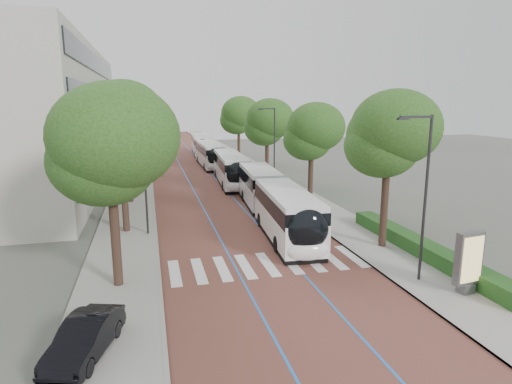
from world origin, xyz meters
TOP-DOWN VIEW (x-y plane):
  - ground at (0.00, 0.00)m, footprint 160.00×160.00m
  - road at (0.00, 40.00)m, footprint 11.00×140.00m
  - sidewalk_left at (-7.50, 40.00)m, footprint 4.00×140.00m
  - sidewalk_right at (7.50, 40.00)m, footprint 4.00×140.00m
  - kerb_left at (-5.60, 40.00)m, footprint 0.20×140.00m
  - kerb_right at (5.60, 40.00)m, footprint 0.20×140.00m
  - zebra_crossing at (0.20, 1.00)m, footprint 10.55×3.60m
  - lane_line_left at (-1.60, 40.00)m, footprint 0.12×126.00m
  - lane_line_right at (1.60, 40.00)m, footprint 0.12×126.00m
  - office_building at (-19.47, 28.00)m, footprint 18.11×40.00m
  - hedge at (9.10, 0.00)m, footprint 1.20×14.00m
  - streetlight_near at (6.62, -3.00)m, footprint 1.82×0.20m
  - streetlight_far at (6.62, 22.00)m, footprint 1.82×0.20m
  - lamp_post_left at (-6.10, 8.00)m, footprint 0.14×0.14m
  - trees_left at (-7.50, 23.69)m, footprint 5.85×60.52m
  - trees_right at (7.70, 25.07)m, footprint 5.92×47.53m
  - lead_bus at (2.84, 8.72)m, footprint 3.84×18.53m
  - bus_queued_0 at (2.66, 24.34)m, footprint 3.27×12.53m
  - bus_queued_1 at (2.33, 37.54)m, footprint 2.58×12.41m
  - bus_queued_2 at (2.76, 51.43)m, footprint 3.21×12.52m
  - ad_panel at (7.97, -4.84)m, footprint 1.43×0.61m
  - parked_car at (-8.23, -5.86)m, footprint 2.55×4.24m

SIDE VIEW (x-z plane):
  - ground at x=0.00m, z-range 0.00..0.00m
  - road at x=0.00m, z-range 0.00..0.02m
  - lane_line_left at x=-1.60m, z-range 0.02..0.03m
  - lane_line_right at x=1.60m, z-range 0.02..0.03m
  - zebra_crossing at x=0.20m, z-range 0.02..0.03m
  - sidewalk_left at x=-7.50m, z-range 0.00..0.12m
  - sidewalk_right at x=7.50m, z-range 0.00..0.12m
  - kerb_left at x=-5.60m, z-range -0.01..0.13m
  - kerb_right at x=5.60m, z-range -0.01..0.13m
  - hedge at x=9.10m, z-range 0.12..0.92m
  - parked_car at x=-8.23m, z-range 0.12..1.44m
  - bus_queued_0 at x=2.66m, z-range 0.02..3.22m
  - bus_queued_1 at x=2.33m, z-range 0.02..3.22m
  - bus_queued_2 at x=2.76m, z-range 0.02..3.22m
  - lead_bus at x=2.84m, z-range 0.03..3.23m
  - ad_panel at x=7.97m, z-range 0.19..3.07m
  - lamp_post_left at x=-6.10m, z-range 0.12..8.12m
  - streetlight_near at x=6.62m, z-range 0.82..8.82m
  - streetlight_far at x=6.62m, z-range 0.82..8.82m
  - trees_right at x=7.70m, z-range 1.83..10.82m
  - trees_left at x=-7.50m, z-range 1.88..11.67m
  - office_building at x=-19.47m, z-range 0.00..14.00m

